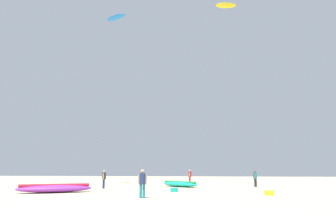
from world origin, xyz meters
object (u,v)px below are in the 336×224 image
Objects in this scene: kite_grounded_near at (55,188)px; kite_grounded_mid at (180,184)px; kite_aloft_4 at (226,5)px; person_left at (190,176)px; person_right at (255,177)px; person_foreground at (142,181)px; gear_bag at (174,190)px; person_midground at (104,178)px; kite_aloft_2 at (116,17)px; cooler_box at (269,193)px.

kite_grounded_near reaches higher than kite_grounded_mid.
kite_grounded_mid is at bearing -144.59° from kite_aloft_4.
person_left is 1.05× the size of person_right.
kite_grounded_mid is (1.42, 11.70, -0.74)m from person_foreground.
person_right is 21.52m from kite_aloft_4.
person_left reaches higher than gear_bag.
gear_bag is (6.88, -3.39, -0.81)m from person_midground.
kite_aloft_2 is (-7.33, -8.09, 16.78)m from person_left.
kite_grounded_mid is 1.65× the size of kite_aloft_4.
person_left reaches higher than cooler_box.
person_left reaches higher than person_right.
cooler_box is at bearing -26.13° from person_midground.
person_foreground reaches higher than kite_grounded_near.
kite_grounded_mid reaches higher than cooler_box.
kite_aloft_4 is at bearing 35.41° from kite_grounded_mid.
kite_aloft_4 is at bearing 62.28° from gear_bag.
kite_aloft_2 is 14.46m from kite_aloft_4.
person_midground is 2.95× the size of gear_bag.
gear_bag is at bearing 153.54° from person_foreground.
person_left is at bearing 163.03° from person_foreground.
gear_bag is 0.21× the size of kite_aloft_4.
person_foreground is 11.81m from kite_grounded_mid.
person_midground is at bearing -154.35° from kite_grounded_mid.
person_left is at bearing 12.45° from person_right.
kite_aloft_2 is (-5.15, 9.49, 16.76)m from person_foreground.
cooler_box is (13.56, -5.59, -0.81)m from person_midground.
kite_grounded_near is at bearing -139.39° from kite_aloft_4.
kite_grounded_mid is (8.83, 8.41, -0.04)m from kite_grounded_near.
person_right is 0.29× the size of kite_grounded_near.
kite_grounded_mid is at bearing 55.30° from person_right.
kite_grounded_mid is 7.89× the size of gear_bag.
kite_aloft_4 reaches higher than kite_aloft_2.
kite_grounded_near is (-16.39, -9.24, -0.63)m from person_right.
gear_bag is at bearing -89.33° from kite_grounded_mid.
person_right is at bearing 134.44° from person_foreground.
person_midground reaches higher than kite_grounded_mid.
kite_grounded_mid is (6.80, 3.27, -0.69)m from person_midground.
person_foreground is 1.07× the size of person_right.
person_right is 22.19m from kite_aloft_2.
kite_aloft_4 reaches higher than person_left.
kite_grounded_mid is at bearing 163.16° from person_foreground.
kite_aloft_4 is (7.13, 15.75, 21.13)m from person_foreground.
person_midground is at bearing -157.37° from person_foreground.
person_foreground reaches higher than gear_bag.
person_left is at bearing 56.16° from kite_grounded_near.
person_midground is at bearing 157.61° from cooler_box.
gear_bag is 0.22× the size of kite_aloft_2.
kite_aloft_4 is (12.51, 7.32, 21.17)m from person_midground.
person_midground is at bearing -149.65° from kite_aloft_4.
person_left is 3.02× the size of gear_bag.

